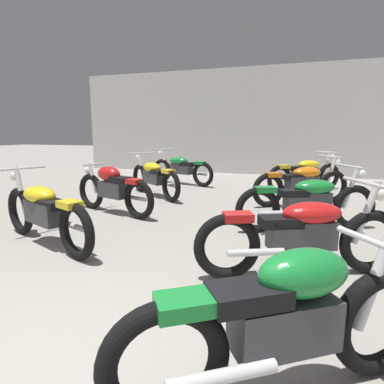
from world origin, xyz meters
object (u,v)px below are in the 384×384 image
(motorcycle_left_row_3, at_px, (154,177))
(motorcycle_right_row_0, at_px, (286,320))
(motorcycle_left_row_1, at_px, (44,211))
(motorcycle_right_row_3, at_px, (303,183))
(motorcycle_right_row_1, at_px, (303,233))
(motorcycle_right_row_2, at_px, (308,201))
(motorcycle_right_row_4, at_px, (305,173))
(motorcycle_left_row_4, at_px, (181,168))
(motorcycle_left_row_2, at_px, (113,188))

(motorcycle_left_row_3, bearing_deg, motorcycle_right_row_0, -57.73)
(motorcycle_left_row_1, distance_m, motorcycle_right_row_3, 4.76)
(motorcycle_right_row_0, relative_size, motorcycle_right_row_1, 0.83)
(motorcycle_left_row_1, relative_size, motorcycle_right_row_3, 1.12)
(motorcycle_right_row_2, height_order, motorcycle_right_row_4, same)
(motorcycle_left_row_3, distance_m, motorcycle_left_row_4, 1.87)
(motorcycle_left_row_3, height_order, motorcycle_right_row_1, same)
(motorcycle_left_row_1, distance_m, motorcycle_left_row_2, 1.75)
(motorcycle_right_row_3, bearing_deg, motorcycle_right_row_0, -90.36)
(motorcycle_left_row_2, xyz_separation_m, motorcycle_left_row_3, (-0.00, 1.70, -0.01))
(motorcycle_left_row_4, xyz_separation_m, motorcycle_right_row_2, (3.35, -3.55, 0.00))
(motorcycle_left_row_1, relative_size, motorcycle_right_row_0, 1.23)
(motorcycle_right_row_3, height_order, motorcycle_right_row_4, same)
(motorcycle_left_row_3, bearing_deg, motorcycle_left_row_2, -89.87)
(motorcycle_left_row_4, bearing_deg, motorcycle_left_row_1, -88.47)
(motorcycle_left_row_4, xyz_separation_m, motorcycle_right_row_3, (3.25, -1.71, 0.00))
(motorcycle_left_row_4, xyz_separation_m, motorcycle_right_row_0, (3.22, -6.89, 0.01))
(motorcycle_left_row_2, height_order, motorcycle_right_row_0, same)
(motorcycle_left_row_4, distance_m, motorcycle_right_row_1, 6.17)
(motorcycle_right_row_2, bearing_deg, motorcycle_left_row_1, -151.14)
(motorcycle_right_row_4, bearing_deg, motorcycle_left_row_4, 179.29)
(motorcycle_right_row_2, bearing_deg, motorcycle_right_row_4, 90.73)
(motorcycle_left_row_3, bearing_deg, motorcycle_right_row_2, -26.99)
(motorcycle_left_row_2, xyz_separation_m, motorcycle_right_row_3, (3.20, 1.86, -0.01))
(motorcycle_left_row_1, relative_size, motorcycle_right_row_4, 1.19)
(motorcycle_left_row_4, height_order, motorcycle_right_row_3, same)
(motorcycle_right_row_0, bearing_deg, motorcycle_left_row_1, 152.94)
(motorcycle_left_row_1, distance_m, motorcycle_left_row_3, 3.45)
(motorcycle_left_row_3, bearing_deg, motorcycle_right_row_1, -46.04)
(motorcycle_right_row_1, distance_m, motorcycle_right_row_3, 3.51)
(motorcycle_left_row_2, height_order, motorcycle_left_row_3, motorcycle_left_row_3)
(motorcycle_left_row_2, relative_size, motorcycle_right_row_0, 1.14)
(motorcycle_left_row_1, xyz_separation_m, motorcycle_right_row_2, (3.21, 1.77, 0.00))
(motorcycle_left_row_3, distance_m, motorcycle_right_row_3, 3.21)
(motorcycle_right_row_0, distance_m, motorcycle_right_row_1, 1.67)
(motorcycle_right_row_1, bearing_deg, motorcycle_right_row_4, 89.79)
(motorcycle_left_row_2, relative_size, motorcycle_left_row_4, 0.92)
(motorcycle_left_row_1, bearing_deg, motorcycle_left_row_4, 91.53)
(motorcycle_left_row_2, bearing_deg, motorcycle_left_row_3, 90.13)
(motorcycle_right_row_1, height_order, motorcycle_right_row_4, same)
(motorcycle_left_row_2, bearing_deg, motorcycle_right_row_1, -27.05)
(motorcycle_right_row_3, bearing_deg, motorcycle_right_row_1, -89.45)
(motorcycle_right_row_0, xyz_separation_m, motorcycle_right_row_4, (0.09, 6.85, -0.01))
(motorcycle_left_row_3, height_order, motorcycle_right_row_3, same)
(motorcycle_left_row_2, height_order, motorcycle_right_row_1, motorcycle_right_row_1)
(motorcycle_right_row_1, bearing_deg, motorcycle_left_row_1, -178.31)
(motorcycle_right_row_0, xyz_separation_m, motorcycle_right_row_3, (0.03, 5.18, -0.01))
(motorcycle_left_row_1, distance_m, motorcycle_right_row_2, 3.66)
(motorcycle_left_row_4, bearing_deg, motorcycle_right_row_1, -57.83)
(motorcycle_left_row_1, relative_size, motorcycle_left_row_4, 0.99)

